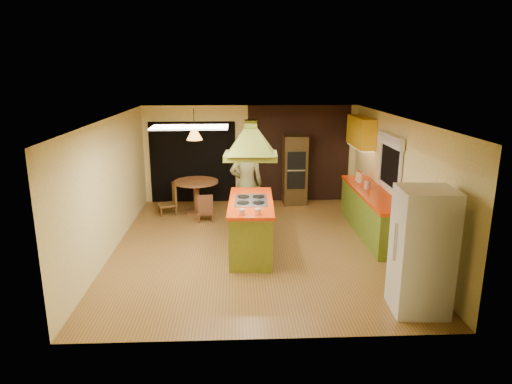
{
  "coord_description": "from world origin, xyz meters",
  "views": [
    {
      "loc": [
        -0.37,
        -8.43,
        3.35
      ],
      "look_at": [
        -0.01,
        -0.2,
        1.15
      ],
      "focal_mm": 32.0,
      "sensor_mm": 36.0,
      "label": 1
    }
  ],
  "objects_px": {
    "kitchen_island": "(251,226)",
    "wall_oven": "(295,170)",
    "refrigerator": "(422,251)",
    "canister_large": "(359,176)",
    "dining_table": "(196,190)",
    "man": "(246,185)"
  },
  "relations": [
    {
      "from": "kitchen_island",
      "to": "wall_oven",
      "type": "height_order",
      "value": "wall_oven"
    },
    {
      "from": "kitchen_island",
      "to": "refrigerator",
      "type": "distance_m",
      "value": 3.29
    },
    {
      "from": "man",
      "to": "canister_large",
      "type": "relative_size",
      "value": 9.89
    },
    {
      "from": "refrigerator",
      "to": "wall_oven",
      "type": "bearing_deg",
      "value": 104.18
    },
    {
      "from": "wall_oven",
      "to": "dining_table",
      "type": "distance_m",
      "value": 2.58
    },
    {
      "from": "refrigerator",
      "to": "kitchen_island",
      "type": "bearing_deg",
      "value": 138.35
    },
    {
      "from": "man",
      "to": "dining_table",
      "type": "bearing_deg",
      "value": -53.39
    },
    {
      "from": "kitchen_island",
      "to": "wall_oven",
      "type": "bearing_deg",
      "value": 71.32
    },
    {
      "from": "dining_table",
      "to": "canister_large",
      "type": "height_order",
      "value": "canister_large"
    },
    {
      "from": "dining_table",
      "to": "canister_large",
      "type": "xyz_separation_m",
      "value": [
        3.75,
        -0.69,
        0.46
      ]
    },
    {
      "from": "kitchen_island",
      "to": "wall_oven",
      "type": "relative_size",
      "value": 1.16
    },
    {
      "from": "man",
      "to": "canister_large",
      "type": "xyz_separation_m",
      "value": [
        2.56,
        0.49,
        0.04
      ]
    },
    {
      "from": "kitchen_island",
      "to": "dining_table",
      "type": "height_order",
      "value": "kitchen_island"
    },
    {
      "from": "dining_table",
      "to": "refrigerator",
      "type": "bearing_deg",
      "value": -53.72
    },
    {
      "from": "refrigerator",
      "to": "canister_large",
      "type": "distance_m",
      "value": 4.16
    },
    {
      "from": "kitchen_island",
      "to": "refrigerator",
      "type": "bearing_deg",
      "value": -42.6
    },
    {
      "from": "kitchen_island",
      "to": "canister_large",
      "type": "xyz_separation_m",
      "value": [
        2.51,
        1.86,
        0.51
      ]
    },
    {
      "from": "wall_oven",
      "to": "canister_large",
      "type": "relative_size",
      "value": 8.91
    },
    {
      "from": "refrigerator",
      "to": "man",
      "type": "bearing_deg",
      "value": 125.98
    },
    {
      "from": "kitchen_island",
      "to": "canister_large",
      "type": "distance_m",
      "value": 3.16
    },
    {
      "from": "wall_oven",
      "to": "dining_table",
      "type": "height_order",
      "value": "wall_oven"
    },
    {
      "from": "man",
      "to": "wall_oven",
      "type": "height_order",
      "value": "man"
    }
  ]
}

